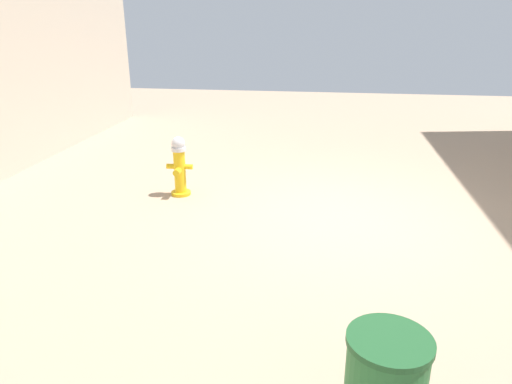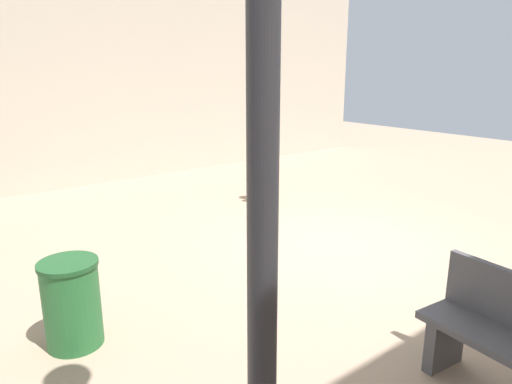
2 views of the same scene
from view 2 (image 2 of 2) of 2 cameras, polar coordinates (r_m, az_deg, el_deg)
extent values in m
plane|color=tan|center=(6.63, 10.60, -6.65)|extent=(23.40, 23.40, 0.00)
cylinder|color=gold|center=(8.70, 0.48, -0.95)|extent=(0.30, 0.30, 0.05)
cylinder|color=gold|center=(8.61, 0.48, 1.28)|extent=(0.18, 0.18, 0.65)
cylinder|color=silver|center=(8.54, 0.49, 3.58)|extent=(0.22, 0.22, 0.06)
sphere|color=silver|center=(8.52, 0.49, 4.14)|extent=(0.20, 0.20, 0.20)
cylinder|color=gold|center=(8.50, 1.08, 1.62)|extent=(0.13, 0.09, 0.08)
cylinder|color=gold|center=(8.69, -0.10, 1.93)|extent=(0.13, 0.09, 0.08)
cylinder|color=gold|center=(8.51, -0.26, 1.37)|extent=(0.11, 0.15, 0.10)
cube|color=#4C4C51|center=(4.34, 21.97, -16.59)|extent=(0.14, 0.40, 0.45)
cylinder|color=#2D2D33|center=(1.95, 0.84, 5.38)|extent=(0.14, 0.14, 3.95)
cylinder|color=#266633|center=(4.56, -21.49, -12.75)|extent=(0.49, 0.49, 0.76)
cylinder|color=#1E5128|center=(4.39, -21.99, -8.11)|extent=(0.51, 0.51, 0.04)
camera|label=1|loc=(4.58, -56.60, 10.04)|focal=33.14mm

